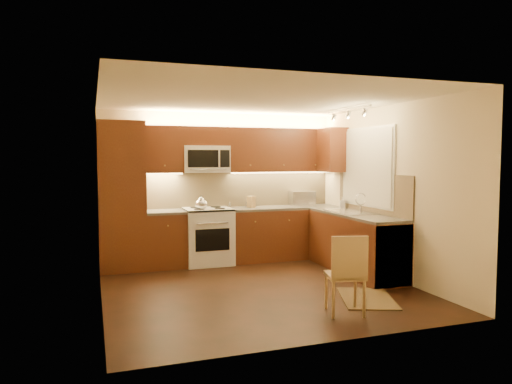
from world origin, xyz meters
name	(u,v)px	position (x,y,z in m)	size (l,w,h in m)	color
floor	(259,288)	(0.00, 0.00, 0.00)	(4.00, 4.00, 0.01)	black
ceiling	(259,99)	(0.00, 0.00, 2.50)	(4.00, 4.00, 0.01)	beige
wall_back	(220,187)	(0.00, 2.00, 1.25)	(4.00, 0.01, 2.50)	beige
wall_front	(330,211)	(0.00, -2.00, 1.25)	(4.00, 0.01, 2.50)	beige
wall_left	(99,199)	(-2.00, 0.00, 1.25)	(0.01, 4.00, 2.50)	beige
wall_right	(388,192)	(2.00, 0.00, 1.25)	(0.01, 4.00, 2.50)	beige
pantry	(122,196)	(-1.65, 1.70, 1.15)	(0.70, 0.60, 2.30)	#481C0F
base_cab_back_left	(165,240)	(-0.99, 1.70, 0.43)	(0.62, 0.60, 0.86)	#481C0F
counter_back_left	(165,212)	(-0.99, 1.70, 0.88)	(0.62, 0.60, 0.04)	#383533
base_cab_back_right	(283,233)	(1.04, 1.70, 0.43)	(1.92, 0.60, 0.86)	#481C0F
counter_back_right	(283,208)	(1.04, 1.70, 0.88)	(1.92, 0.60, 0.04)	#383533
base_cab_right	(355,244)	(1.70, 0.40, 0.43)	(0.60, 2.00, 0.86)	#481C0F
counter_right	(356,215)	(1.70, 0.40, 0.88)	(0.60, 2.00, 0.04)	#383533
dishwasher	(381,252)	(1.70, -0.30, 0.43)	(0.58, 0.60, 0.84)	silver
backsplash_back	(240,189)	(0.35, 1.99, 1.20)	(3.30, 0.02, 0.60)	tan
backsplash_right	(372,193)	(1.99, 0.40, 1.20)	(0.02, 2.00, 0.60)	tan
upper_cab_back_left	(163,150)	(-0.99, 1.82, 1.88)	(0.62, 0.35, 0.75)	#481C0F
upper_cab_back_right	(280,150)	(1.04, 1.82, 1.88)	(1.92, 0.35, 0.75)	#481C0F
upper_cab_bridge	(205,136)	(-0.30, 1.82, 2.09)	(0.76, 0.35, 0.31)	#481C0F
upper_cab_right_corner	(332,150)	(1.82, 1.40, 1.88)	(0.35, 0.50, 0.75)	#481C0F
stove	(208,236)	(-0.30, 1.68, 0.46)	(0.76, 0.65, 0.92)	silver
microwave	(205,159)	(-0.30, 1.81, 1.72)	(0.76, 0.38, 0.44)	silver
window_frame	(367,167)	(1.99, 0.55, 1.60)	(0.03, 1.44, 1.24)	silver
window_blinds	(366,167)	(1.97, 0.55, 1.60)	(0.02, 1.36, 1.16)	silver
sink	(351,207)	(1.70, 0.55, 0.98)	(0.52, 0.86, 0.15)	silver
faucet	(361,202)	(1.88, 0.55, 1.05)	(0.20, 0.04, 0.30)	silver
track_light_bar	(348,109)	(1.55, 0.40, 2.46)	(0.04, 1.20, 0.03)	silver
kettle	(201,202)	(-0.44, 1.51, 1.04)	(0.20, 0.20, 0.23)	silver
toaster_oven	(302,198)	(1.44, 1.81, 1.03)	(0.43, 0.32, 0.26)	silver
knife_block	(251,202)	(0.47, 1.73, 1.00)	(0.09, 0.14, 0.19)	#AB844D
spice_jar_a	(247,204)	(0.43, 1.86, 0.95)	(0.05, 0.05, 0.10)	silver
spice_jar_b	(252,204)	(0.55, 1.93, 0.95)	(0.04, 0.04, 0.09)	brown
spice_jar_c	(230,205)	(0.14, 1.90, 0.95)	(0.05, 0.05, 0.09)	silver
spice_jar_d	(254,204)	(0.58, 1.89, 0.95)	(0.05, 0.05, 0.10)	#A05F30
soap_bottle	(342,203)	(1.91, 1.18, 0.99)	(0.08, 0.08, 0.18)	#B5B5B9
rug	(367,298)	(1.10, -0.90, 0.01)	(0.62, 0.92, 0.01)	black
dining_chair	(345,273)	(0.57, -1.29, 0.45)	(0.40, 0.40, 0.90)	#AB844D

